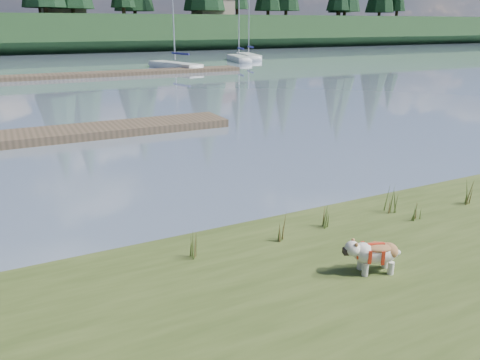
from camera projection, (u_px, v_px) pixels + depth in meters
ground at (59, 78)px, 35.84m from camera, size 200.00×200.00×0.00m
ridge at (23, 34)px, 71.47m from camera, size 200.00×20.00×5.00m
bulldog at (375, 252)px, 7.09m from camera, size 0.90×0.56×0.53m
dock_near at (9, 139)px, 16.30m from camera, size 16.00×2.00×0.30m
dock_far at (85, 75)px, 36.65m from camera, size 26.00×2.20×0.30m
sailboat_bg_3 at (171, 65)px, 43.48m from camera, size 3.31×7.77×11.26m
sailboat_bg_4 at (238, 58)px, 52.31m from camera, size 3.02×7.27×10.61m
sailboat_bg_5 at (247, 56)px, 55.81m from camera, size 3.33×7.73×10.90m
weed_0 at (285, 229)px, 8.12m from camera, size 0.17×0.14×0.54m
weed_1 at (328, 217)px, 8.73m from camera, size 0.17×0.14×0.47m
weed_2 at (391, 201)px, 9.39m from camera, size 0.17×0.14×0.57m
weed_3 at (193, 243)px, 7.56m from camera, size 0.17×0.14×0.60m
weed_4 at (417, 212)px, 9.06m from camera, size 0.17×0.14×0.38m
weed_5 at (470, 194)px, 9.80m from camera, size 0.17×0.14×0.54m
mud_lip at (254, 236)px, 9.05m from camera, size 60.00×0.50×0.14m
house_1 at (62, 0)px, 70.80m from camera, size 6.30×5.30×4.65m
house_2 at (213, 3)px, 79.32m from camera, size 6.30×5.30×4.65m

